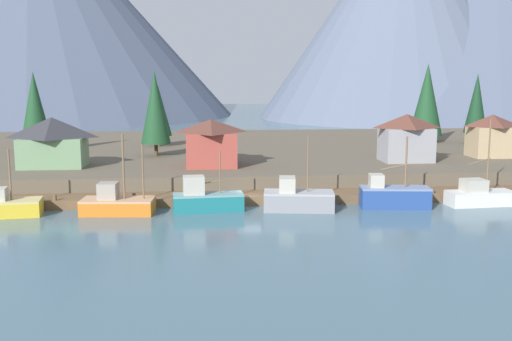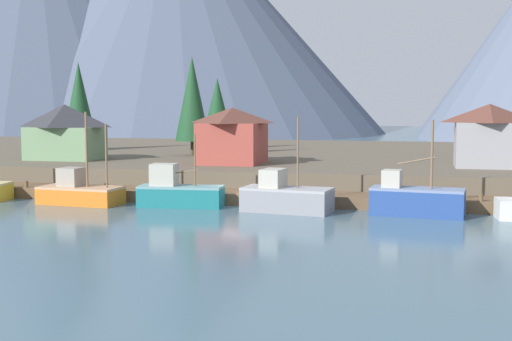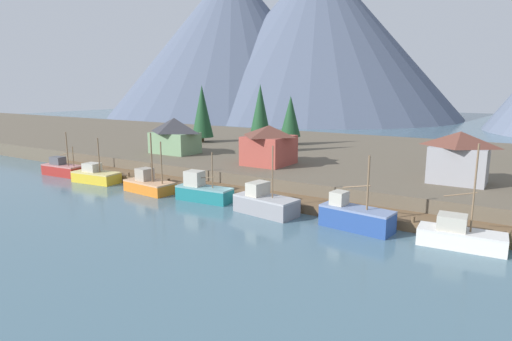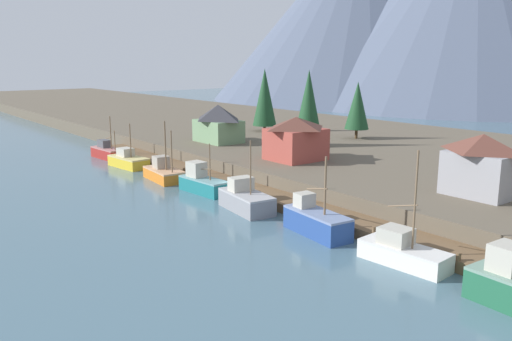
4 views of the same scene
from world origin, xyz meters
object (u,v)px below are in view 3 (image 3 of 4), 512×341
object	(u,v)px
fishing_boat_yellow	(96,176)
conifer_back_left	(202,111)
house_green	(175,135)
fishing_boat_red	(62,169)
house_red	(269,145)
fishing_boat_grey	(265,203)
house_grey	(459,157)
conifer_near_left	(260,114)
conifer_near_right	(290,116)
fishing_boat_orange	(149,185)
fishing_boat_teal	(203,191)
fishing_boat_white	(459,236)
fishing_boat_blue	(355,217)

from	to	relation	value
fishing_boat_yellow	conifer_back_left	distance (m)	31.27
house_green	fishing_boat_red	bearing A→B (deg)	-124.30
house_red	house_green	world-z (taller)	house_green
fishing_boat_grey	house_grey	bearing A→B (deg)	51.57
house_grey	conifer_near_left	distance (m)	34.19
conifer_near_left	conifer_near_right	distance (m)	11.90
fishing_boat_red	fishing_boat_orange	size ratio (longest dim) A/B	0.91
fishing_boat_yellow	fishing_boat_teal	bearing A→B (deg)	-4.89
conifer_back_left	fishing_boat_teal	bearing A→B (deg)	-50.52
fishing_boat_red	fishing_boat_yellow	size ratio (longest dim) A/B	0.98
fishing_boat_orange	conifer_near_left	world-z (taller)	conifer_near_left
house_red	conifer_near_left	world-z (taller)	conifer_near_left
fishing_boat_grey	conifer_back_left	bearing A→B (deg)	146.12
fishing_boat_orange	conifer_near_right	bearing A→B (deg)	92.11
fishing_boat_grey	fishing_boat_white	bearing A→B (deg)	9.34
fishing_boat_white	conifer_back_left	distance (m)	61.46
fishing_boat_teal	house_grey	bearing A→B (deg)	26.60
conifer_near_left	conifer_near_right	xyz separation A→B (m)	(-0.38, 11.84, -1.12)
fishing_boat_yellow	conifer_near_left	xyz separation A→B (m)	(13.28, 24.27, 8.28)
fishing_boat_grey	conifer_near_right	size ratio (longest dim) A/B	0.79
house_green	conifer_back_left	size ratio (longest dim) A/B	0.69
fishing_boat_yellow	fishing_boat_teal	size ratio (longest dim) A/B	1.02
fishing_boat_white	house_grey	size ratio (longest dim) A/B	1.38
fishing_boat_teal	fishing_boat_yellow	bearing A→B (deg)	177.04
fishing_boat_teal	house_grey	distance (m)	31.00
house_grey	fishing_boat_white	bearing A→B (deg)	-80.60
fishing_boat_blue	conifer_near_right	world-z (taller)	conifer_near_right
fishing_boat_teal	fishing_boat_grey	distance (m)	9.38
fishing_boat_yellow	fishing_boat_grey	world-z (taller)	fishing_boat_grey
fishing_boat_blue	house_green	size ratio (longest dim) A/B	0.93
conifer_near_right	conifer_back_left	distance (m)	18.39
house_red	fishing_boat_red	bearing A→B (deg)	-154.18
fishing_boat_yellow	fishing_boat_white	distance (m)	48.88
fishing_boat_blue	fishing_boat_white	size ratio (longest dim) A/B	0.81
fishing_boat_orange	fishing_boat_white	bearing A→B (deg)	5.61
house_grey	fishing_boat_grey	bearing A→B (deg)	-136.32
house_green	house_red	bearing A→B (deg)	-1.91
conifer_near_right	conifer_back_left	size ratio (longest dim) A/B	0.82
house_green	conifer_back_left	xyz separation A→B (m)	(-5.80, 14.53, 3.26)
fishing_boat_grey	fishing_boat_blue	bearing A→B (deg)	9.81
fishing_boat_blue	house_green	xyz separation A→B (m)	(-38.10, 15.21, 4.39)
conifer_near_left	house_grey	bearing A→B (deg)	-13.92
fishing_boat_blue	conifer_back_left	world-z (taller)	conifer_back_left
fishing_boat_blue	fishing_boat_orange	bearing A→B (deg)	-172.82
fishing_boat_orange	fishing_boat_white	world-z (taller)	fishing_boat_white
fishing_boat_teal	conifer_near_right	bearing A→B (deg)	96.97
fishing_boat_yellow	house_green	bearing A→B (deg)	78.80
house_red	house_grey	distance (m)	25.53
fishing_boat_red	conifer_near_left	bearing A→B (deg)	43.24
house_red	conifer_back_left	world-z (taller)	conifer_back_left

